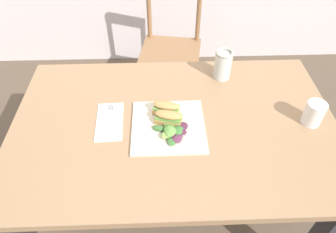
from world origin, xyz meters
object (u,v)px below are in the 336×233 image
fork_on_napkin (110,118)px  cup_extra_side (314,113)px  dining_table (174,143)px  sandwich_half_front (168,117)px  sandwich_half_back (166,108)px  chair_wooden_far (171,49)px  plate_lunch (168,127)px  mason_jar_iced_tea (223,66)px

fork_on_napkin → cup_extra_side: (0.79, -0.05, 0.04)m
dining_table → sandwich_half_front: 0.17m
sandwich_half_front → sandwich_half_back: bearing=97.6°
sandwich_half_front → chair_wooden_far: bearing=86.9°
dining_table → plate_lunch: size_ratio=4.57×
sandwich_half_front → cup_extra_side: bearing=-0.8°
sandwich_half_front → mason_jar_iced_tea: (0.26, 0.29, 0.02)m
plate_lunch → sandwich_half_back: (-0.01, 0.07, 0.03)m
chair_wooden_far → fork_on_napkin: bearing=-106.6°
fork_on_napkin → mason_jar_iced_tea: mason_jar_iced_tea is taller
plate_lunch → fork_on_napkin: size_ratio=1.52×
chair_wooden_far → sandwich_half_back: (-0.06, -0.94, 0.33)m
sandwich_half_back → cup_extra_side: (0.57, -0.06, 0.01)m
sandwich_half_front → fork_on_napkin: size_ratio=0.61×
dining_table → sandwich_half_front: size_ratio=11.32×
plate_lunch → sandwich_half_back: 0.08m
dining_table → sandwich_half_back: size_ratio=11.32×
sandwich_half_back → cup_extra_side: cup_extra_side is taller
sandwich_half_back → sandwich_half_front: bearing=-82.4°
dining_table → fork_on_napkin: size_ratio=6.94×
sandwich_half_back → plate_lunch: bearing=-84.7°
dining_table → fork_on_napkin: (-0.26, 0.03, 0.13)m
chair_wooden_far → mason_jar_iced_tea: bearing=-74.1°
sandwich_half_front → plate_lunch: bearing=-92.0°
chair_wooden_far → mason_jar_iced_tea: mason_jar_iced_tea is taller
fork_on_napkin → mason_jar_iced_tea: size_ratio=1.36×
plate_lunch → sandwich_half_front: size_ratio=2.48×
dining_table → chair_wooden_far: size_ratio=1.48×
plate_lunch → sandwich_half_front: (0.00, 0.02, 0.03)m
dining_table → plate_lunch: bearing=-136.2°
chair_wooden_far → cup_extra_side: 1.18m
chair_wooden_far → fork_on_napkin: 1.04m
plate_lunch → chair_wooden_far: bearing=86.9°
chair_wooden_far → plate_lunch: size_ratio=3.09×
plate_lunch → mason_jar_iced_tea: (0.26, 0.31, 0.06)m
fork_on_napkin → plate_lunch: bearing=-13.6°
plate_lunch → fork_on_napkin: 0.24m
fork_on_napkin → mason_jar_iced_tea: bearing=27.6°
sandwich_half_back → dining_table: bearing=-54.4°
mason_jar_iced_tea → chair_wooden_far: bearing=105.9°
dining_table → plate_lunch: plate_lunch is taller
sandwich_half_back → cup_extra_side: bearing=-6.1°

